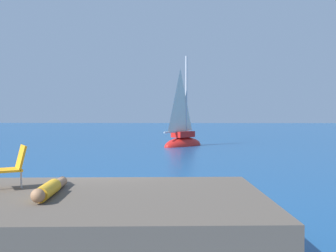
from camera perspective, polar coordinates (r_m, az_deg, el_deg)
name	(u,v)px	position (r m, az deg, el deg)	size (l,w,h in m)	color
ground_plane	(95,205)	(11.23, -9.88, -10.56)	(160.00, 160.00, 0.00)	navy
shore_ledge	(56,225)	(7.55, -15.01, -12.85)	(7.13, 3.91, 1.01)	brown
boulder_seaward	(11,221)	(10.11, -20.61, -12.05)	(1.29, 1.03, 0.71)	#554F41
boulder_inland	(95,219)	(9.86, -9.88, -12.33)	(1.30, 1.04, 0.72)	#4A4A3D
sailboat_near	(183,141)	(29.65, 2.03, -2.01)	(3.36, 3.61, 7.01)	red
person_sunbather	(49,189)	(7.41, -15.81, -8.24)	(0.29, 1.76, 0.25)	gold
beach_chair	(13,165)	(8.25, -20.34, -4.96)	(0.75, 0.71, 0.80)	orange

